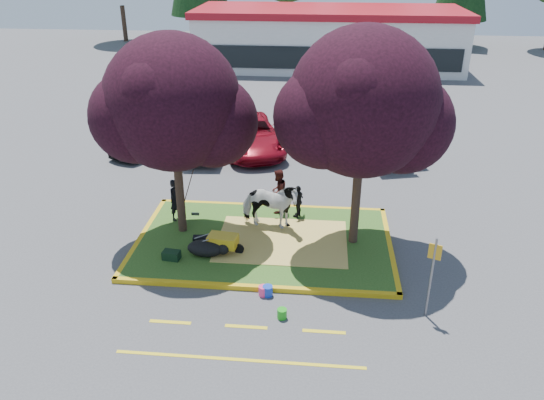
# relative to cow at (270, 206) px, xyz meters

# --- Properties ---
(ground) EXTENTS (90.00, 90.00, 0.00)m
(ground) POSITION_rel_cow_xyz_m (-0.11, -0.85, -0.99)
(ground) COLOR #424244
(ground) RESTS_ON ground
(median_island) EXTENTS (8.00, 5.00, 0.15)m
(median_island) POSITION_rel_cow_xyz_m (-0.11, -0.85, -0.91)
(median_island) COLOR #2A5119
(median_island) RESTS_ON ground
(curb_near) EXTENTS (8.30, 0.16, 0.15)m
(curb_near) POSITION_rel_cow_xyz_m (-0.11, -3.43, -0.91)
(curb_near) COLOR gold
(curb_near) RESTS_ON ground
(curb_far) EXTENTS (8.30, 0.16, 0.15)m
(curb_far) POSITION_rel_cow_xyz_m (-0.11, 1.73, -0.91)
(curb_far) COLOR gold
(curb_far) RESTS_ON ground
(curb_left) EXTENTS (0.16, 5.30, 0.15)m
(curb_left) POSITION_rel_cow_xyz_m (-4.19, -0.85, -0.91)
(curb_left) COLOR gold
(curb_left) RESTS_ON ground
(curb_right) EXTENTS (0.16, 5.30, 0.15)m
(curb_right) POSITION_rel_cow_xyz_m (3.97, -0.85, -0.91)
(curb_right) COLOR gold
(curb_right) RESTS_ON ground
(straw_bedding) EXTENTS (4.20, 3.00, 0.01)m
(straw_bedding) POSITION_rel_cow_xyz_m (0.49, -0.85, -0.83)
(straw_bedding) COLOR #E6D05F
(straw_bedding) RESTS_ON median_island
(tree_purple_left) EXTENTS (5.06, 4.20, 6.51)m
(tree_purple_left) POSITION_rel_cow_xyz_m (-2.89, -0.46, 3.37)
(tree_purple_left) COLOR black
(tree_purple_left) RESTS_ON median_island
(tree_purple_right) EXTENTS (5.30, 4.40, 6.82)m
(tree_purple_right) POSITION_rel_cow_xyz_m (2.81, -0.66, 3.57)
(tree_purple_right) COLOR black
(tree_purple_right) RESTS_ON median_island
(fire_lane_stripe_a) EXTENTS (1.10, 0.12, 0.01)m
(fire_lane_stripe_a) POSITION_rel_cow_xyz_m (-2.11, -5.05, -0.99)
(fire_lane_stripe_a) COLOR yellow
(fire_lane_stripe_a) RESTS_ON ground
(fire_lane_stripe_b) EXTENTS (1.10, 0.12, 0.01)m
(fire_lane_stripe_b) POSITION_rel_cow_xyz_m (-0.11, -5.05, -0.99)
(fire_lane_stripe_b) COLOR yellow
(fire_lane_stripe_b) RESTS_ON ground
(fire_lane_stripe_c) EXTENTS (1.10, 0.12, 0.01)m
(fire_lane_stripe_c) POSITION_rel_cow_xyz_m (1.89, -5.05, -0.99)
(fire_lane_stripe_c) COLOR yellow
(fire_lane_stripe_c) RESTS_ON ground
(fire_lane_long) EXTENTS (6.00, 0.10, 0.01)m
(fire_lane_long) POSITION_rel_cow_xyz_m (-0.11, -6.25, -0.99)
(fire_lane_long) COLOR yellow
(fire_lane_long) RESTS_ON ground
(retail_building) EXTENTS (20.40, 8.40, 4.40)m
(retail_building) POSITION_rel_cow_xyz_m (1.89, 27.14, 1.26)
(retail_building) COLOR silver
(retail_building) RESTS_ON ground
(cow) EXTENTS (2.09, 1.15, 1.68)m
(cow) POSITION_rel_cow_xyz_m (0.00, 0.00, 0.00)
(cow) COLOR silver
(cow) RESTS_ON median_island
(calf) EXTENTS (1.30, 0.95, 0.51)m
(calf) POSITION_rel_cow_xyz_m (-1.79, -1.95, -0.59)
(calf) COLOR black
(calf) RESTS_ON median_island
(handler) EXTENTS (0.59, 0.65, 1.48)m
(handler) POSITION_rel_cow_xyz_m (-3.30, 0.33, -0.10)
(handler) COLOR black
(handler) RESTS_ON median_island
(visitor_a) EXTENTS (0.88, 0.97, 1.61)m
(visitor_a) POSITION_rel_cow_xyz_m (0.18, 1.22, -0.03)
(visitor_a) COLOR #3F1512
(visitor_a) RESTS_ON median_island
(visitor_b) EXTENTS (0.52, 0.75, 1.18)m
(visitor_b) POSITION_rel_cow_xyz_m (0.91, 0.92, -0.25)
(visitor_b) COLOR black
(visitor_b) RESTS_ON median_island
(wheelbarrow) EXTENTS (1.63, 0.65, 0.61)m
(wheelbarrow) POSITION_rel_cow_xyz_m (-1.28, -1.75, -0.42)
(wheelbarrow) COLOR black
(wheelbarrow) RESTS_ON median_island
(gear_bag_dark) EXTENTS (0.50, 0.31, 0.24)m
(gear_bag_dark) POSITION_rel_cow_xyz_m (-2.12, -1.25, -0.72)
(gear_bag_dark) COLOR black
(gear_bag_dark) RESTS_ON median_island
(gear_bag_green) EXTENTS (0.55, 0.39, 0.28)m
(gear_bag_green) POSITION_rel_cow_xyz_m (-2.81, -2.27, -0.70)
(gear_bag_green) COLOR black
(gear_bag_green) RESTS_ON median_island
(sign_post) EXTENTS (0.31, 0.16, 2.34)m
(sign_post) POSITION_rel_cow_xyz_m (4.56, -4.12, 0.44)
(sign_post) COLOR slate
(sign_post) RESTS_ON ground
(bucket_green) EXTENTS (0.30, 0.30, 0.28)m
(bucket_green) POSITION_rel_cow_xyz_m (0.78, -4.59, -0.85)
(bucket_green) COLOR #1DA619
(bucket_green) RESTS_ON ground
(bucket_pink) EXTENTS (0.29, 0.29, 0.29)m
(bucket_pink) POSITION_rel_cow_xyz_m (0.18, -3.65, -0.84)
(bucket_pink) COLOR #FE387A
(bucket_pink) RESTS_ON ground
(bucket_blue) EXTENTS (0.37, 0.37, 0.30)m
(bucket_blue) POSITION_rel_cow_xyz_m (0.30, -3.65, -0.84)
(bucket_blue) COLOR #183DC0
(bucket_blue) RESTS_ON ground
(car_black) EXTENTS (3.16, 4.46, 1.41)m
(car_black) POSITION_rel_cow_xyz_m (-6.49, 7.20, -0.28)
(car_black) COLOR black
(car_black) RESTS_ON ground
(car_silver) EXTENTS (1.94, 4.66, 1.50)m
(car_silver) POSITION_rel_cow_xyz_m (-3.72, 7.21, -0.24)
(car_silver) COLOR gray
(car_silver) RESTS_ON ground
(car_red) EXTENTS (4.25, 6.11, 1.55)m
(car_red) POSITION_rel_cow_xyz_m (-1.69, 7.80, -0.21)
(car_red) COLOR maroon
(car_red) RESTS_ON ground
(car_white) EXTENTS (3.13, 5.17, 1.40)m
(car_white) POSITION_rel_cow_xyz_m (4.22, 7.73, -0.29)
(car_white) COLOR silver
(car_white) RESTS_ON ground
(car_grey) EXTENTS (2.49, 4.06, 1.26)m
(car_grey) POSITION_rel_cow_xyz_m (5.07, 7.70, -0.36)
(car_grey) COLOR slate
(car_grey) RESTS_ON ground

